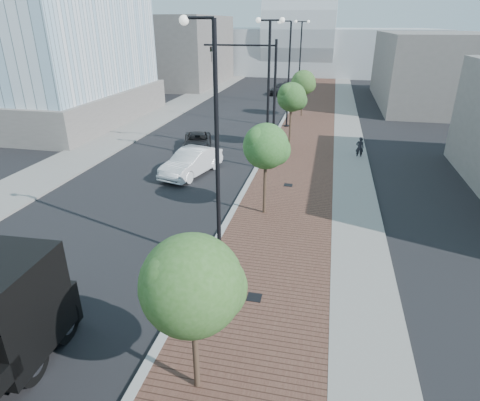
# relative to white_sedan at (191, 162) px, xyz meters

# --- Properties ---
(sidewalk) EXTENTS (7.00, 140.00, 0.12)m
(sidewalk) POSITION_rel_white_sedan_xyz_m (7.42, 20.12, -0.77)
(sidewalk) COLOR #4C2D23
(sidewalk) RESTS_ON ground
(concrete_strip) EXTENTS (2.40, 140.00, 0.13)m
(concrete_strip) POSITION_rel_white_sedan_xyz_m (10.12, 20.12, -0.76)
(concrete_strip) COLOR slate
(concrete_strip) RESTS_ON ground
(curb) EXTENTS (0.30, 140.00, 0.14)m
(curb) POSITION_rel_white_sedan_xyz_m (3.92, 20.12, -0.76)
(curb) COLOR gray
(curb) RESTS_ON ground
(west_sidewalk) EXTENTS (4.00, 140.00, 0.12)m
(west_sidewalk) POSITION_rel_white_sedan_xyz_m (-9.08, 20.12, -0.77)
(west_sidewalk) COLOR slate
(west_sidewalk) RESTS_ON ground
(white_sedan) EXTENTS (3.03, 5.30, 1.65)m
(white_sedan) POSITION_rel_white_sedan_xyz_m (0.00, 0.00, 0.00)
(white_sedan) COLOR silver
(white_sedan) RESTS_ON ground
(dark_car_mid) EXTENTS (3.21, 4.86, 1.24)m
(dark_car_mid) POSITION_rel_white_sedan_xyz_m (-1.37, 5.43, -0.21)
(dark_car_mid) COLOR black
(dark_car_mid) RESTS_ON ground
(dark_car_far) EXTENTS (3.75, 5.35, 1.44)m
(dark_car_far) POSITION_rel_white_sedan_xyz_m (1.72, 33.25, -0.11)
(dark_car_far) COLOR black
(dark_car_far) RESTS_ON ground
(pedestrian) EXTENTS (0.57, 0.38, 1.55)m
(pedestrian) POSITION_rel_white_sedan_xyz_m (10.69, 5.90, -0.05)
(pedestrian) COLOR black
(pedestrian) RESTS_ON ground
(streetlight_1) EXTENTS (1.44, 0.56, 9.21)m
(streetlight_1) POSITION_rel_white_sedan_xyz_m (4.40, -9.88, 3.52)
(streetlight_1) COLOR black
(streetlight_1) RESTS_ON ground
(streetlight_2) EXTENTS (1.72, 0.56, 9.28)m
(streetlight_2) POSITION_rel_white_sedan_xyz_m (4.52, 2.12, 3.99)
(streetlight_2) COLOR black
(streetlight_2) RESTS_ON ground
(streetlight_3) EXTENTS (1.44, 0.56, 9.21)m
(streetlight_3) POSITION_rel_white_sedan_xyz_m (4.40, 14.12, 3.52)
(streetlight_3) COLOR black
(streetlight_3) RESTS_ON ground
(streetlight_4) EXTENTS (1.72, 0.56, 9.28)m
(streetlight_4) POSITION_rel_white_sedan_xyz_m (4.52, 26.12, 3.99)
(streetlight_4) COLOR black
(streetlight_4) RESTS_ON ground
(traffic_mast) EXTENTS (5.09, 0.20, 8.00)m
(traffic_mast) POSITION_rel_white_sedan_xyz_m (3.62, 5.12, 4.16)
(traffic_mast) COLOR black
(traffic_mast) RESTS_ON ground
(tree_0) EXTENTS (2.52, 2.49, 4.57)m
(tree_0) POSITION_rel_white_sedan_xyz_m (5.56, -15.85, 2.49)
(tree_0) COLOR #382619
(tree_0) RESTS_ON ground
(tree_1) EXTENTS (2.27, 2.21, 4.69)m
(tree_1) POSITION_rel_white_sedan_xyz_m (5.56, -4.85, 2.75)
(tree_1) COLOR #382619
(tree_1) RESTS_ON ground
(tree_2) EXTENTS (2.23, 2.15, 5.03)m
(tree_2) POSITION_rel_white_sedan_xyz_m (5.56, 7.15, 3.11)
(tree_2) COLOR #382619
(tree_2) RESTS_ON ground
(tree_3) EXTENTS (2.50, 2.47, 4.69)m
(tree_3) POSITION_rel_white_sedan_xyz_m (5.56, 19.15, 2.62)
(tree_3) COLOR #382619
(tree_3) RESTS_ON ground
(tower_podium) EXTENTS (19.00, 19.00, 3.00)m
(tower_podium) POSITION_rel_white_sedan_xyz_m (-20.08, 12.12, 0.67)
(tower_podium) COLOR #69635E
(tower_podium) RESTS_ON ground
(convention_center) EXTENTS (50.00, 30.00, 50.00)m
(convention_center) POSITION_rel_white_sedan_xyz_m (1.92, 65.12, 5.18)
(convention_center) COLOR #B2B9BD
(convention_center) RESTS_ON ground
(commercial_block_nw) EXTENTS (14.00, 20.00, 10.00)m
(commercial_block_nw) POSITION_rel_white_sedan_xyz_m (-16.08, 40.12, 4.17)
(commercial_block_nw) COLOR #605A56
(commercial_block_nw) RESTS_ON ground
(commercial_block_ne) EXTENTS (12.00, 22.00, 8.00)m
(commercial_block_ne) POSITION_rel_white_sedan_xyz_m (19.92, 30.12, 3.17)
(commercial_block_ne) COLOR #66605C
(commercial_block_ne) RESTS_ON ground
(utility_cover_1) EXTENTS (0.50, 0.50, 0.02)m
(utility_cover_1) POSITION_rel_white_sedan_xyz_m (6.32, -11.88, -0.70)
(utility_cover_1) COLOR black
(utility_cover_1) RESTS_ON sidewalk
(utility_cover_2) EXTENTS (0.50, 0.50, 0.02)m
(utility_cover_2) POSITION_rel_white_sedan_xyz_m (6.32, -0.88, -0.70)
(utility_cover_2) COLOR black
(utility_cover_2) RESTS_ON sidewalk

